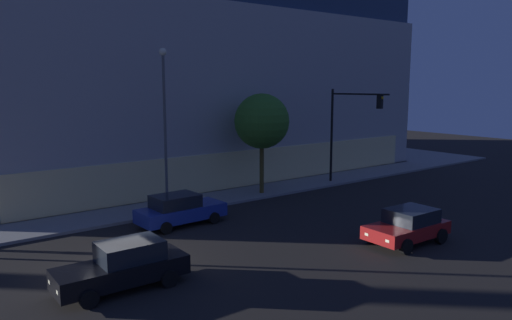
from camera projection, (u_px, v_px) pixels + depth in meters
ground_plane at (122, 271)px, 19.04m from camera, size 120.00×120.00×0.00m
modern_building at (162, 77)px, 44.46m from camera, size 36.71×28.16×16.06m
traffic_light_far_corner at (348, 120)px, 34.44m from camera, size 0.63×4.81×6.84m
street_lamp_sidewalk at (165, 111)px, 27.58m from camera, size 0.44×0.44×9.18m
sidewalk_tree at (262, 121)px, 31.50m from camera, size 3.61×3.61×6.59m
car_black at (124, 266)px, 17.30m from camera, size 4.69×1.99×1.71m
car_blue at (180, 210)px, 25.20m from camera, size 4.69×2.22×1.65m
car_red at (408, 226)px, 22.32m from camera, size 4.18×2.26×1.59m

